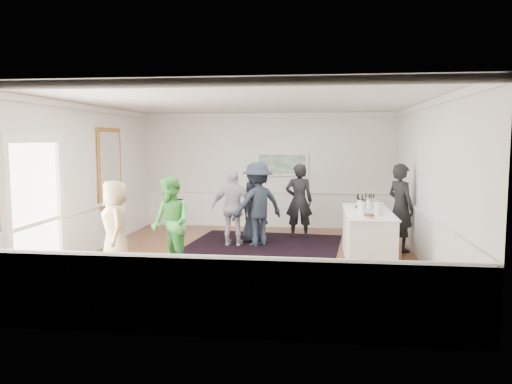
# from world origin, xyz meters

# --- Properties ---
(floor) EXTENTS (8.00, 8.00, 0.00)m
(floor) POSITION_xyz_m (0.00, 0.00, 0.00)
(floor) COLOR brown
(floor) RESTS_ON ground
(ceiling) EXTENTS (7.00, 8.00, 0.02)m
(ceiling) POSITION_xyz_m (0.00, 0.00, 3.20)
(ceiling) COLOR white
(ceiling) RESTS_ON wall_back
(wall_left) EXTENTS (0.02, 8.00, 3.20)m
(wall_left) POSITION_xyz_m (-3.50, 0.00, 1.60)
(wall_left) COLOR white
(wall_left) RESTS_ON floor
(wall_right) EXTENTS (0.02, 8.00, 3.20)m
(wall_right) POSITION_xyz_m (3.50, 0.00, 1.60)
(wall_right) COLOR white
(wall_right) RESTS_ON floor
(wall_back) EXTENTS (7.00, 0.02, 3.20)m
(wall_back) POSITION_xyz_m (0.00, 4.00, 1.60)
(wall_back) COLOR white
(wall_back) RESTS_ON floor
(wall_front) EXTENTS (7.00, 0.02, 3.20)m
(wall_front) POSITION_xyz_m (0.00, -4.00, 1.60)
(wall_front) COLOR white
(wall_front) RESTS_ON floor
(wainscoting) EXTENTS (7.00, 8.00, 1.00)m
(wainscoting) POSITION_xyz_m (0.00, 0.00, 0.50)
(wainscoting) COLOR white
(wainscoting) RESTS_ON floor
(mirror) EXTENTS (0.05, 1.25, 1.85)m
(mirror) POSITION_xyz_m (-3.45, 1.30, 1.80)
(mirror) COLOR #BD7F37
(mirror) RESTS_ON wall_left
(doorway) EXTENTS (0.10, 1.78, 2.56)m
(doorway) POSITION_xyz_m (-3.45, -1.90, 1.42)
(doorway) COLOR white
(doorway) RESTS_ON wall_left
(landscape_painting) EXTENTS (1.44, 0.06, 0.66)m
(landscape_painting) POSITION_xyz_m (0.40, 3.95, 1.78)
(landscape_painting) COLOR white
(landscape_painting) RESTS_ON wall_back
(area_rug) EXTENTS (3.86, 4.83, 0.02)m
(area_rug) POSITION_xyz_m (0.08, 0.75, 0.01)
(area_rug) COLOR black
(area_rug) RESTS_ON floor
(serving_table) EXTENTS (0.94, 2.47, 1.00)m
(serving_table) POSITION_xyz_m (2.41, 0.42, 0.50)
(serving_table) COLOR white
(serving_table) RESTS_ON floor
(bartender) EXTENTS (0.78, 0.84, 1.94)m
(bartender) POSITION_xyz_m (3.20, 1.29, 0.97)
(bartender) COLOR black
(bartender) RESTS_ON floor
(guest_tan) EXTENTS (0.89, 0.99, 1.70)m
(guest_tan) POSITION_xyz_m (-2.37, -1.04, 0.85)
(guest_tan) COLOR tan
(guest_tan) RESTS_ON floor
(guest_green) EXTENTS (1.08, 1.08, 1.77)m
(guest_green) POSITION_xyz_m (-1.37, -0.80, 0.88)
(guest_green) COLOR green
(guest_green) RESTS_ON floor
(guest_lilac) EXTENTS (1.06, 0.48, 1.78)m
(guest_lilac) POSITION_xyz_m (-0.53, 1.39, 0.89)
(guest_lilac) COLOR #B4A8BC
(guest_lilac) RESTS_ON floor
(guest_dark_a) EXTENTS (1.44, 1.31, 1.94)m
(guest_dark_a) POSITION_xyz_m (0.01, 1.46, 0.97)
(guest_dark_a) COLOR #1C232F
(guest_dark_a) RESTS_ON floor
(guest_dark_b) EXTENTS (0.71, 0.49, 1.86)m
(guest_dark_b) POSITION_xyz_m (0.93, 2.51, 0.93)
(guest_dark_b) COLOR black
(guest_dark_b) RESTS_ON floor
(guest_navy) EXTENTS (0.87, 0.82, 1.49)m
(guest_navy) POSITION_xyz_m (-0.12, 1.83, 0.75)
(guest_navy) COLOR #1C232F
(guest_navy) RESTS_ON floor
(wine_bottles) EXTENTS (0.42, 0.30, 0.31)m
(wine_bottles) POSITION_xyz_m (2.40, 0.95, 1.16)
(wine_bottles) COLOR black
(wine_bottles) RESTS_ON serving_table
(juice_pitchers) EXTENTS (0.47, 0.59, 0.24)m
(juice_pitchers) POSITION_xyz_m (2.41, 0.10, 1.12)
(juice_pitchers) COLOR #80B03F
(juice_pitchers) RESTS_ON serving_table
(ice_bucket) EXTENTS (0.26, 0.26, 0.25)m
(ice_bucket) POSITION_xyz_m (2.48, 0.58, 1.12)
(ice_bucket) COLOR silver
(ice_bucket) RESTS_ON serving_table
(nut_bowl) EXTENTS (0.23, 0.23, 0.07)m
(nut_bowl) POSITION_xyz_m (2.34, -0.52, 1.04)
(nut_bowl) COLOR white
(nut_bowl) RESTS_ON serving_table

